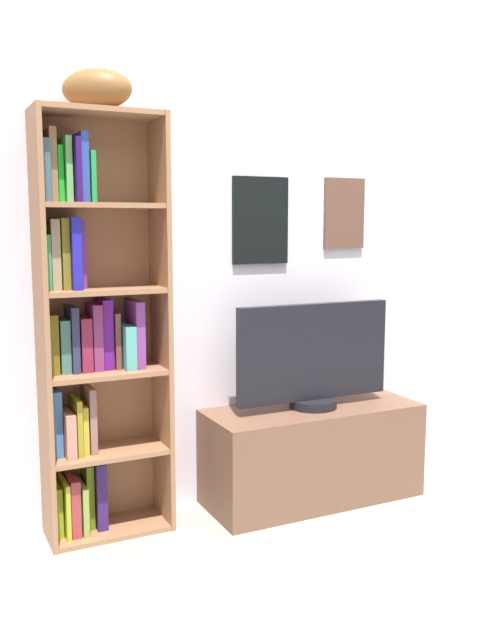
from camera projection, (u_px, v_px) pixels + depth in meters
name	position (u px, v px, depth m)	size (l,w,h in m)	color
ground	(373.00, 617.00, 2.28)	(5.20, 5.20, 0.04)	gray
back_wall	(231.00, 238.00, 3.11)	(4.80, 0.08, 2.43)	silver
bookshelf	(90.00, 335.00, 2.76)	(0.51, 0.25, 1.71)	#9E6A46
football	(97.00, 89.00, 2.62)	(0.27, 0.15, 0.15)	brown
tv_stand	(312.00, 453.00, 3.18)	(1.00, 0.40, 0.44)	brown
television	(314.00, 357.00, 3.12)	(0.76, 0.22, 0.48)	black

